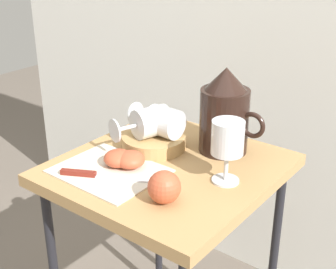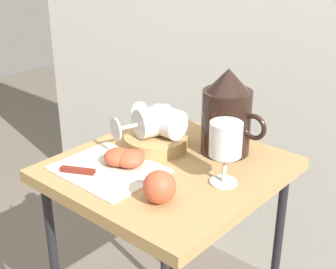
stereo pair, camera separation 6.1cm
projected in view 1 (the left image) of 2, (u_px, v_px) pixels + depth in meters
table at (168, 188)px, 1.20m from camera, size 0.50×0.52×0.67m
linen_napkin at (109, 171)px, 1.13m from camera, size 0.25×0.21×0.00m
basket_tray at (154, 142)px, 1.25m from camera, size 0.17×0.17×0.03m
pitcher at (224, 118)px, 1.21m from camera, size 0.18×0.13×0.22m
wine_glass_upright at (228, 141)px, 1.05m from camera, size 0.07×0.07×0.15m
wine_glass_tipped_near at (163, 122)px, 1.23m from camera, size 0.15×0.08×0.08m
wine_glass_tipped_far at (150, 122)px, 1.22m from camera, size 0.12×0.17×0.08m
apple_half_left at (118, 158)px, 1.15m from camera, size 0.07×0.07×0.04m
apple_half_right at (130, 160)px, 1.14m from camera, size 0.07×0.07×0.04m
apple_whole at (164, 187)px, 1.00m from camera, size 0.07×0.07×0.07m
knife at (93, 175)px, 1.10m from camera, size 0.20×0.12×0.01m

